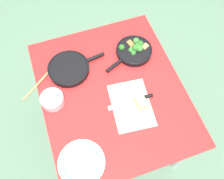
% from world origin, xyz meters
% --- Properties ---
extents(ground_plane, '(14.00, 14.00, 0.00)m').
position_xyz_m(ground_plane, '(0.00, 0.00, 0.00)').
color(ground_plane, '#51755B').
extents(dining_table_red, '(1.05, 0.88, 0.74)m').
position_xyz_m(dining_table_red, '(0.00, 0.00, 0.65)').
color(dining_table_red, red).
rests_on(dining_table_red, ground_plane).
extents(skillet_broccoli, '(0.24, 0.35, 0.07)m').
position_xyz_m(skillet_broccoli, '(-0.23, 0.24, 0.77)').
color(skillet_broccoli, black).
rests_on(skillet_broccoli, dining_table_red).
extents(skillet_eggs, '(0.27, 0.39, 0.04)m').
position_xyz_m(skillet_eggs, '(-0.23, -0.21, 0.76)').
color(skillet_eggs, black).
rests_on(skillet_eggs, dining_table_red).
extents(wooden_spoon, '(0.23, 0.29, 0.02)m').
position_xyz_m(wooden_spoon, '(-0.25, -0.37, 0.75)').
color(wooden_spoon, '#A87A4C').
rests_on(wooden_spoon, dining_table_red).
extents(parchment_sheet, '(0.35, 0.27, 0.00)m').
position_xyz_m(parchment_sheet, '(0.13, 0.08, 0.74)').
color(parchment_sheet, beige).
rests_on(parchment_sheet, dining_table_red).
extents(grater_knife, '(0.03, 0.29, 0.02)m').
position_xyz_m(grater_knife, '(0.11, 0.12, 0.75)').
color(grater_knife, silver).
rests_on(grater_knife, dining_table_red).
extents(cheese_block, '(0.09, 0.06, 0.05)m').
position_xyz_m(cheese_block, '(0.14, 0.13, 0.77)').
color(cheese_block, '#EFD67A').
rests_on(cheese_block, dining_table_red).
extents(dinner_plate_stack, '(0.26, 0.26, 0.03)m').
position_xyz_m(dinner_plate_stack, '(0.36, -0.30, 0.75)').
color(dinner_plate_stack, white).
rests_on(dinner_plate_stack, dining_table_red).
extents(prep_bowl_steel, '(0.14, 0.14, 0.06)m').
position_xyz_m(prep_bowl_steel, '(-0.05, -0.36, 0.77)').
color(prep_bowl_steel, '#B7B7BC').
rests_on(prep_bowl_steel, dining_table_red).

